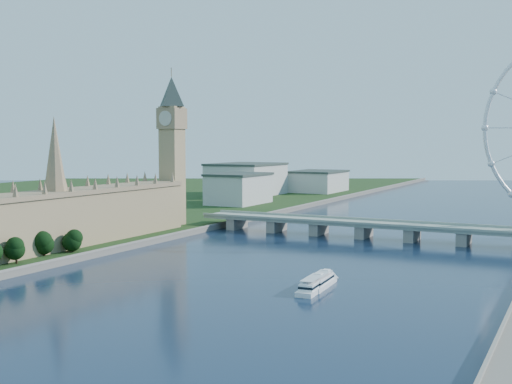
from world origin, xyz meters
The scene contains 6 objects.
parliament_range centered at (-128.00, 170.00, 18.48)m, with size 24.00×200.00×70.00m.
big_ben centered at (-128.00, 278.00, 66.57)m, with size 20.02×20.02×110.00m.
westminster_bridge centered at (0.00, 300.00, 6.63)m, with size 220.00×22.00×9.50m.
city_skyline centered at (39.22, 560.08, 16.96)m, with size 505.00×280.00×32.00m.
tour_boat_near centered at (26.36, 159.86, 0.00)m, with size 6.97×27.41×6.03m, color white, non-canonical shape.
tour_boat_far centered at (26.48, 150.96, 0.00)m, with size 7.00×27.53×6.06m, color white, non-canonical shape.
Camera 1 is at (120.86, -82.12, 58.97)m, focal length 45.00 mm.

